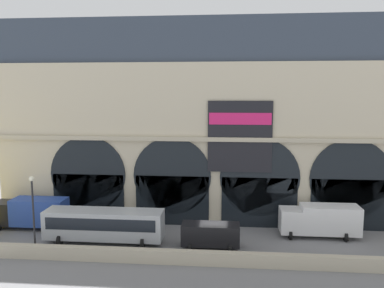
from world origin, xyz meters
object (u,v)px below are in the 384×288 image
box_truck_west (31,212)px  bus_midwest (104,224)px  van_center (211,234)px  street_lamp_quayside (33,205)px  box_truck_mideast (320,220)px

box_truck_west → bus_midwest: 9.29m
van_center → bus_midwest: bearing=178.5°
box_truck_west → street_lamp_quayside: street_lamp_quayside is taller
van_center → box_truck_mideast: (10.46, 3.62, 0.45)m
box_truck_west → street_lamp_quayside: size_ratio=1.09×
bus_midwest → box_truck_mideast: (20.36, 3.37, -0.08)m
box_truck_mideast → van_center: bearing=-160.9°
street_lamp_quayside → bus_midwest: bearing=30.6°
van_center → box_truck_mideast: box_truck_mideast is taller
box_truck_west → van_center: box_truck_west is taller
box_truck_west → bus_midwest: size_ratio=0.68×
van_center → street_lamp_quayside: bearing=-169.4°
bus_midwest → box_truck_mideast: size_ratio=1.47×
box_truck_west → box_truck_mideast: (29.08, 0.19, 0.00)m
bus_midwest → street_lamp_quayside: street_lamp_quayside is taller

